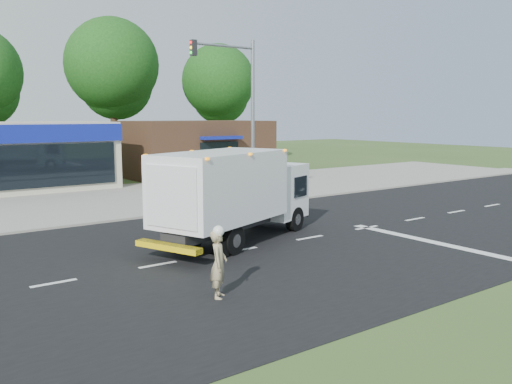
# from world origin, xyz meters

# --- Properties ---
(ground) EXTENTS (120.00, 120.00, 0.00)m
(ground) POSITION_xyz_m (0.00, 0.00, 0.00)
(ground) COLOR #385123
(ground) RESTS_ON ground
(road_asphalt) EXTENTS (60.00, 14.00, 0.02)m
(road_asphalt) POSITION_xyz_m (0.00, 0.00, 0.00)
(road_asphalt) COLOR black
(road_asphalt) RESTS_ON ground
(sidewalk) EXTENTS (60.00, 2.40, 0.12)m
(sidewalk) POSITION_xyz_m (0.00, 8.20, 0.06)
(sidewalk) COLOR gray
(sidewalk) RESTS_ON ground
(parking_apron) EXTENTS (60.00, 9.00, 0.02)m
(parking_apron) POSITION_xyz_m (0.00, 14.00, 0.01)
(parking_apron) COLOR gray
(parking_apron) RESTS_ON ground
(lane_markings) EXTENTS (55.20, 7.00, 0.01)m
(lane_markings) POSITION_xyz_m (1.35, -1.35, 0.02)
(lane_markings) COLOR silver
(lane_markings) RESTS_ON road_asphalt
(ems_box_truck) EXTENTS (7.54, 4.69, 3.21)m
(ems_box_truck) POSITION_xyz_m (-2.52, 1.12, 1.85)
(ems_box_truck) COLOR black
(ems_box_truck) RESTS_ON ground
(emergency_worker) EXTENTS (0.70, 0.73, 1.78)m
(emergency_worker) POSITION_xyz_m (-6.09, -3.50, 0.88)
(emergency_worker) COLOR tan
(emergency_worker) RESTS_ON ground
(brown_storefront) EXTENTS (10.00, 6.70, 4.00)m
(brown_storefront) POSITION_xyz_m (7.00, 19.98, 2.00)
(brown_storefront) COLOR #382316
(brown_storefront) RESTS_ON ground
(traffic_signal_pole) EXTENTS (3.51, 0.25, 8.00)m
(traffic_signal_pole) POSITION_xyz_m (2.35, 7.60, 4.92)
(traffic_signal_pole) COLOR gray
(traffic_signal_pole) RESTS_ON ground
(background_trees) EXTENTS (36.77, 7.39, 12.10)m
(background_trees) POSITION_xyz_m (-0.85, 28.16, 7.38)
(background_trees) COLOR #332114
(background_trees) RESTS_ON ground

